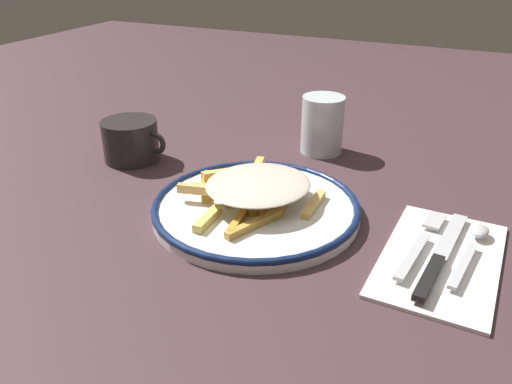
# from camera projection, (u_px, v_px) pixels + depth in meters

# --- Properties ---
(ground_plane) EXTENTS (2.60, 2.60, 0.00)m
(ground_plane) POSITION_uv_depth(u_px,v_px,m) (256.00, 214.00, 0.72)
(ground_plane) COLOR #412C31
(plate) EXTENTS (0.29, 0.29, 0.02)m
(plate) POSITION_uv_depth(u_px,v_px,m) (256.00, 208.00, 0.72)
(plate) COLOR white
(plate) RESTS_ON ground_plane
(fries_heap) EXTENTS (0.21, 0.21, 0.04)m
(fries_heap) POSITION_uv_depth(u_px,v_px,m) (253.00, 188.00, 0.72)
(fries_heap) COLOR gold
(fries_heap) RESTS_ON plate
(napkin) EXTENTS (0.14, 0.23, 0.01)m
(napkin) POSITION_uv_depth(u_px,v_px,m) (441.00, 258.00, 0.62)
(napkin) COLOR white
(napkin) RESTS_ON ground_plane
(fork) EXTENTS (0.04, 0.18, 0.01)m
(fork) POSITION_uv_depth(u_px,v_px,m) (421.00, 243.00, 0.63)
(fork) COLOR silver
(fork) RESTS_ON napkin
(knife) EXTENTS (0.04, 0.21, 0.01)m
(knife) POSITION_uv_depth(u_px,v_px,m) (438.00, 260.00, 0.60)
(knife) COLOR black
(knife) RESTS_ON napkin
(spoon) EXTENTS (0.04, 0.15, 0.01)m
(spoon) POSITION_uv_depth(u_px,v_px,m) (474.00, 244.00, 0.63)
(spoon) COLOR silver
(spoon) RESTS_ON napkin
(water_glass) EXTENTS (0.07, 0.07, 0.10)m
(water_glass) POSITION_uv_depth(u_px,v_px,m) (322.00, 125.00, 0.90)
(water_glass) COLOR silver
(water_glass) RESTS_ON ground_plane
(coffee_mug) EXTENTS (0.12, 0.09, 0.07)m
(coffee_mug) POSITION_uv_depth(u_px,v_px,m) (131.00, 140.00, 0.88)
(coffee_mug) COLOR #282325
(coffee_mug) RESTS_ON ground_plane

